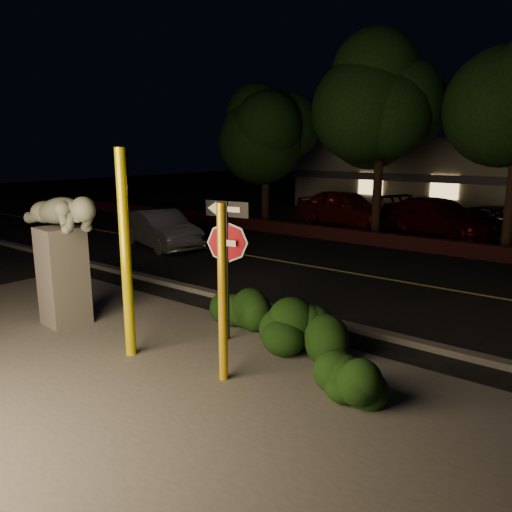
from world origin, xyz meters
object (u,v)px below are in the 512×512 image
at_px(parked_car_dark, 503,224).
at_px(parked_car_red, 345,208).
at_px(silver_sedan, 161,229).
at_px(yellow_pole_left, 126,256).
at_px(parked_car_darkred, 439,218).
at_px(signpost, 227,243).
at_px(sculpture, 61,245).
at_px(yellow_pole_right, 222,295).

bearing_deg(parked_car_dark, parked_car_red, 106.70).
bearing_deg(silver_sedan, yellow_pole_left, -118.53).
relative_size(parked_car_darkred, parked_car_dark, 1.09).
bearing_deg(parked_car_red, signpost, -149.21).
height_order(yellow_pole_left, parked_car_dark, yellow_pole_left).
distance_m(silver_sedan, parked_car_dark, 12.93).
bearing_deg(yellow_pole_left, sculpture, 175.38).
relative_size(parked_car_red, parked_car_dark, 1.01).
xyz_separation_m(sculpture, parked_car_darkred, (2.49, 15.11, -0.90)).
height_order(signpost, parked_car_red, signpost).
bearing_deg(sculpture, yellow_pole_left, 1.95).
xyz_separation_m(signpost, sculpture, (-3.17, -1.39, -0.21)).
xyz_separation_m(signpost, parked_car_red, (-4.92, 13.71, -1.04)).
relative_size(signpost, parked_car_dark, 0.54).
xyz_separation_m(yellow_pole_left, signpost, (0.88, 1.58, 0.09)).
height_order(silver_sedan, parked_car_darkred, parked_car_darkred).
distance_m(yellow_pole_left, silver_sedan, 9.74).
xyz_separation_m(sculpture, silver_sedan, (-4.62, 6.59, -0.99)).
xyz_separation_m(yellow_pole_left, parked_car_darkred, (0.20, 15.30, -1.02)).
relative_size(sculpture, parked_car_darkred, 0.51).
distance_m(sculpture, silver_sedan, 8.11).
bearing_deg(parked_car_dark, silver_sedan, 147.10).
bearing_deg(parked_car_darkred, parked_car_dark, -60.97).
distance_m(yellow_pole_right, sculpture, 4.21).
distance_m(sculpture, parked_car_red, 15.23).
bearing_deg(sculpture, parked_car_dark, 79.12).
xyz_separation_m(yellow_pole_left, sculpture, (-2.29, 0.19, -0.12)).
bearing_deg(yellow_pole_left, yellow_pole_right, 8.65).
distance_m(yellow_pole_right, parked_car_darkred, 15.12).
distance_m(yellow_pole_left, parked_car_dark, 15.83).
bearing_deg(silver_sedan, yellow_pole_right, -110.41).
xyz_separation_m(yellow_pole_right, signpost, (-1.03, 1.29, 0.48)).
bearing_deg(parked_car_dark, parked_car_darkred, 111.12).
bearing_deg(yellow_pole_right, silver_sedan, 143.68).
distance_m(signpost, parked_car_darkred, 13.78).
bearing_deg(parked_car_dark, sculpture, 176.68).
height_order(yellow_pole_left, parked_car_red, yellow_pole_left).
bearing_deg(parked_car_red, yellow_pole_left, -154.14).
bearing_deg(yellow_pole_right, parked_car_red, 111.65).
distance_m(yellow_pole_left, yellow_pole_right, 1.97).
distance_m(yellow_pole_right, parked_car_dark, 15.33).
xyz_separation_m(silver_sedan, parked_car_darkred, (7.11, 8.52, 0.09)).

